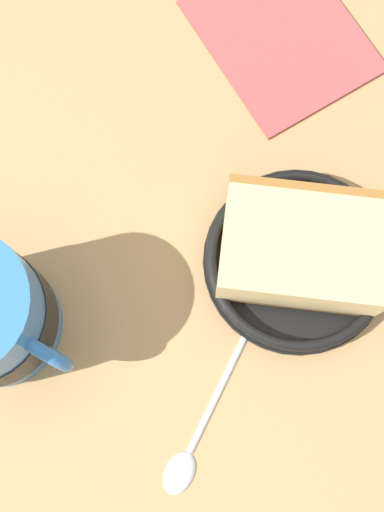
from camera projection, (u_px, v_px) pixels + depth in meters
The scene contains 5 objects.
ground_plane at pixel (192, 203), 52.37cm from camera, with size 125.57×125.57×2.29cm, color tan.
small_plate at pixel (297, 260), 49.29cm from camera, with size 13.44×13.44×1.78cm.
cake_slice at pixel (303, 248), 46.93cm from camera, with size 13.05×13.35×4.74cm.
teaspoon at pixel (194, 443), 46.97cm from camera, with size 7.31×11.91×0.80cm.
folded_napkin at pixel (282, 34), 53.95cm from camera, with size 13.53×11.07×0.60cm, color #B24C4C.
Camera 1 is at (-12.95, 8.94, 48.97)cm, focal length 48.70 mm.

